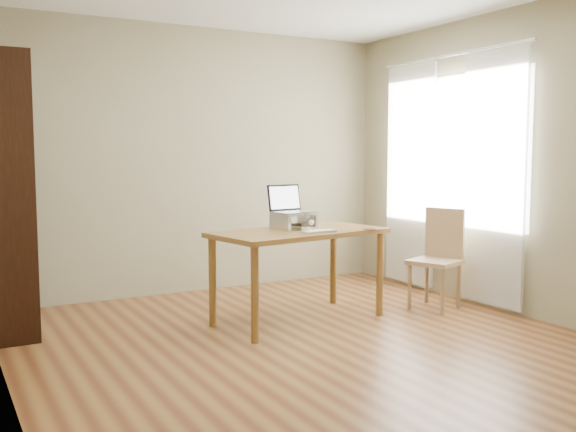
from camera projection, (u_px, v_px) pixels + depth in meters
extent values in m
cube|color=#5A2F17|center=(320.00, 350.00, 4.51)|extent=(4.00, 4.50, 0.02)
cube|color=#867E5A|center=(199.00, 161.00, 6.35)|extent=(4.00, 0.02, 2.60)
cube|color=#867E5A|center=(1.00, 167.00, 3.41)|extent=(0.02, 4.50, 2.60)
cube|color=#867E5A|center=(524.00, 162.00, 5.36)|extent=(0.02, 4.50, 2.60)
cube|color=white|center=(454.00, 150.00, 6.03)|extent=(0.01, 1.80, 1.40)
cube|color=black|center=(13.00, 199.00, 4.49)|extent=(0.30, 0.04, 2.10)
cube|color=black|center=(1.00, 193.00, 5.24)|extent=(0.30, 0.04, 2.10)
cube|color=black|center=(12.00, 327.00, 4.96)|extent=(0.30, 0.84, 0.02)
cube|color=black|center=(15.00, 305.00, 4.96)|extent=(0.20, 0.78, 0.28)
cube|color=black|center=(10.00, 284.00, 4.93)|extent=(0.30, 0.84, 0.03)
cube|color=black|center=(14.00, 262.00, 4.93)|extent=(0.20, 0.78, 0.28)
cube|color=black|center=(8.00, 240.00, 4.89)|extent=(0.30, 0.84, 0.02)
cube|color=black|center=(12.00, 218.00, 4.89)|extent=(0.20, 0.78, 0.28)
cube|color=black|center=(7.00, 196.00, 4.86)|extent=(0.30, 0.84, 0.02)
cube|color=black|center=(10.00, 173.00, 4.86)|extent=(0.20, 0.78, 0.28)
cube|color=black|center=(5.00, 151.00, 4.83)|extent=(0.30, 0.84, 0.02)
cube|color=black|center=(8.00, 128.00, 4.83)|extent=(0.20, 0.78, 0.28)
cube|color=black|center=(3.00, 105.00, 4.80)|extent=(0.30, 0.84, 0.02)
cube|color=black|center=(6.00, 82.00, 4.79)|extent=(0.20, 0.78, 0.28)
cube|color=black|center=(1.00, 59.00, 4.76)|extent=(0.30, 0.84, 0.03)
cube|color=white|center=(493.00, 179.00, 5.55)|extent=(0.03, 0.70, 2.20)
cube|color=white|center=(410.00, 175.00, 6.51)|extent=(0.03, 0.70, 2.20)
cylinder|color=silver|center=(451.00, 55.00, 5.92)|extent=(0.03, 1.90, 0.03)
cube|color=brown|center=(299.00, 233.00, 5.21)|extent=(1.50, 0.91, 0.04)
cylinder|color=brown|center=(212.00, 279.00, 5.19)|extent=(0.06, 0.06, 0.71)
cylinder|color=brown|center=(344.00, 266.00, 5.81)|extent=(0.06, 0.06, 0.71)
cylinder|color=brown|center=(243.00, 293.00, 4.68)|extent=(0.06, 0.06, 0.71)
cylinder|color=brown|center=(384.00, 277.00, 5.30)|extent=(0.06, 0.06, 0.71)
cube|color=silver|center=(278.00, 223.00, 5.20)|extent=(0.03, 0.25, 0.12)
cube|color=silver|center=(309.00, 221.00, 5.34)|extent=(0.03, 0.25, 0.12)
cube|color=silver|center=(294.00, 214.00, 5.26)|extent=(0.32, 0.25, 0.01)
cube|color=silver|center=(294.00, 212.00, 5.26)|extent=(0.36, 0.27, 0.02)
cube|color=black|center=(286.00, 197.00, 5.37)|extent=(0.33, 0.10, 0.22)
cube|color=white|center=(287.00, 197.00, 5.36)|extent=(0.30, 0.08, 0.18)
cube|color=silver|center=(318.00, 232.00, 5.04)|extent=(0.28, 0.12, 0.02)
cube|color=white|center=(318.00, 231.00, 5.04)|extent=(0.26, 0.10, 0.00)
cylinder|color=brown|center=(370.00, 229.00, 5.25)|extent=(0.11, 0.11, 0.01)
ellipsoid|color=#433C35|center=(292.00, 221.00, 5.30)|extent=(0.17, 0.37, 0.13)
ellipsoid|color=#433C35|center=(286.00, 220.00, 5.39)|extent=(0.15, 0.16, 0.12)
ellipsoid|color=#433C35|center=(304.00, 221.00, 5.13)|extent=(0.10, 0.09, 0.09)
ellipsoid|color=silver|center=(301.00, 225.00, 5.17)|extent=(0.09, 0.09, 0.08)
sphere|color=silver|center=(306.00, 223.00, 5.10)|extent=(0.04, 0.04, 0.04)
cone|color=#433C35|center=(301.00, 216.00, 5.12)|extent=(0.03, 0.04, 0.04)
cone|color=#433C35|center=(307.00, 215.00, 5.14)|extent=(0.03, 0.04, 0.04)
cylinder|color=silver|center=(301.00, 230.00, 5.11)|extent=(0.03, 0.09, 0.03)
cylinder|color=silver|center=(308.00, 229.00, 5.14)|extent=(0.03, 0.09, 0.03)
cylinder|color=#433C35|center=(294.00, 224.00, 5.46)|extent=(0.13, 0.20, 0.03)
cube|color=#A27E58|center=(435.00, 262.00, 5.65)|extent=(0.50, 0.50, 0.04)
cylinder|color=#A27E58|center=(433.00, 290.00, 5.46)|extent=(0.04, 0.04, 0.42)
cylinder|color=#A27E58|center=(460.00, 287.00, 5.61)|extent=(0.04, 0.04, 0.42)
cylinder|color=#A27E58|center=(409.00, 284.00, 5.73)|extent=(0.04, 0.04, 0.42)
cylinder|color=#A27E58|center=(436.00, 280.00, 5.88)|extent=(0.04, 0.04, 0.42)
cube|color=#A27E58|center=(450.00, 235.00, 5.71)|extent=(0.16, 0.36, 0.46)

